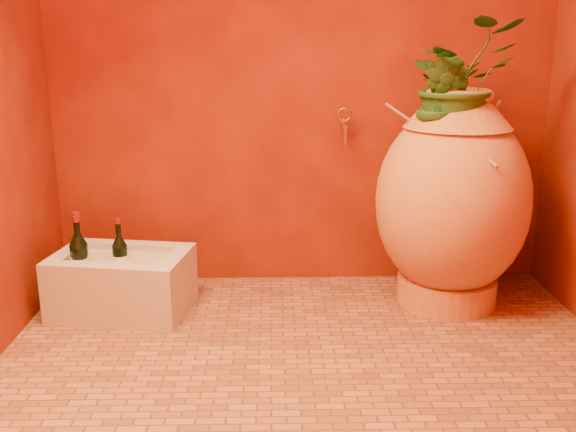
{
  "coord_description": "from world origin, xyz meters",
  "views": [
    {
      "loc": [
        -0.14,
        -2.24,
        1.23
      ],
      "look_at": [
        -0.08,
        0.35,
        0.52
      ],
      "focal_mm": 40.0,
      "sensor_mm": 36.0,
      "label": 1
    }
  ],
  "objects_px": {
    "amphora": "(452,200)",
    "wine_bottle_c": "(80,259)",
    "wall_tap": "(344,124)",
    "wine_bottle_a": "(80,261)",
    "wine_bottle_b": "(120,258)",
    "stone_basin": "(122,283)"
  },
  "relations": [
    {
      "from": "amphora",
      "to": "wine_bottle_c",
      "type": "relative_size",
      "value": 3.0
    },
    {
      "from": "wall_tap",
      "to": "wine_bottle_c",
      "type": "bearing_deg",
      "value": -162.23
    },
    {
      "from": "wine_bottle_a",
      "to": "wall_tap",
      "type": "relative_size",
      "value": 1.89
    },
    {
      "from": "amphora",
      "to": "wine_bottle_c",
      "type": "bearing_deg",
      "value": -175.65
    },
    {
      "from": "wine_bottle_b",
      "to": "wall_tap",
      "type": "relative_size",
      "value": 1.71
    },
    {
      "from": "wine_bottle_c",
      "to": "wall_tap",
      "type": "relative_size",
      "value": 1.99
    },
    {
      "from": "stone_basin",
      "to": "wine_bottle_b",
      "type": "relative_size",
      "value": 2.27
    },
    {
      "from": "wine_bottle_a",
      "to": "wine_bottle_b",
      "type": "relative_size",
      "value": 1.11
    },
    {
      "from": "wine_bottle_a",
      "to": "wine_bottle_b",
      "type": "bearing_deg",
      "value": 23.04
    },
    {
      "from": "amphora",
      "to": "stone_basin",
      "type": "xyz_separation_m",
      "value": [
        -1.54,
        -0.07,
        -0.37
      ]
    },
    {
      "from": "wine_bottle_b",
      "to": "wall_tap",
      "type": "distance_m",
      "value": 1.25
    },
    {
      "from": "stone_basin",
      "to": "wine_bottle_b",
      "type": "xyz_separation_m",
      "value": [
        -0.0,
        0.0,
        0.12
      ]
    },
    {
      "from": "wine_bottle_a",
      "to": "wine_bottle_c",
      "type": "height_order",
      "value": "wine_bottle_c"
    },
    {
      "from": "stone_basin",
      "to": "wine_bottle_a",
      "type": "height_order",
      "value": "wine_bottle_a"
    },
    {
      "from": "stone_basin",
      "to": "wall_tap",
      "type": "distance_m",
      "value": 1.31
    },
    {
      "from": "stone_basin",
      "to": "amphora",
      "type": "bearing_deg",
      "value": 2.61
    },
    {
      "from": "stone_basin",
      "to": "wine_bottle_c",
      "type": "relative_size",
      "value": 1.94
    },
    {
      "from": "amphora",
      "to": "wall_tap",
      "type": "relative_size",
      "value": 5.97
    },
    {
      "from": "wine_bottle_b",
      "to": "stone_basin",
      "type": "bearing_deg",
      "value": -61.76
    },
    {
      "from": "wine_bottle_b",
      "to": "wall_tap",
      "type": "xyz_separation_m",
      "value": [
        1.06,
        0.33,
        0.58
      ]
    },
    {
      "from": "stone_basin",
      "to": "wine_bottle_b",
      "type": "height_order",
      "value": "wine_bottle_b"
    },
    {
      "from": "amphora",
      "to": "wine_bottle_a",
      "type": "relative_size",
      "value": 3.16
    }
  ]
}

